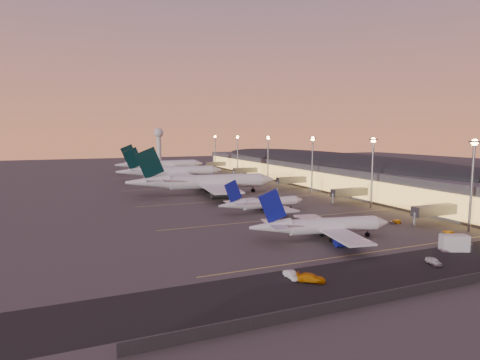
% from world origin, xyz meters
% --- Properties ---
extents(ground, '(700.00, 700.00, 0.00)m').
position_xyz_m(ground, '(0.00, 0.00, 0.00)').
color(ground, '#3F3C3A').
extents(airliner_narrow_south, '(38.46, 34.75, 13.76)m').
position_xyz_m(airliner_narrow_south, '(-7.10, -31.05, 3.56)').
color(airliner_narrow_south, silver).
rests_on(airliner_narrow_south, ground).
extents(airliner_narrow_north, '(33.80, 30.30, 12.07)m').
position_xyz_m(airliner_narrow_north, '(-5.12, 7.36, 3.12)').
color(airliner_narrow_north, silver).
rests_on(airliner_narrow_north, ground).
extents(airliner_wide_near, '(68.04, 62.34, 21.76)m').
position_xyz_m(airliner_wide_near, '(-11.54, 55.18, 5.60)').
color(airliner_wide_near, silver).
rests_on(airliner_wide_near, ground).
extents(airliner_wide_mid, '(61.97, 56.44, 19.84)m').
position_xyz_m(airliner_wide_mid, '(-12.60, 113.93, 5.11)').
color(airliner_wide_mid, silver).
rests_on(airliner_wide_mid, ground).
extents(airliner_wide_far, '(62.90, 57.24, 20.15)m').
position_xyz_m(airliner_wide_far, '(-7.75, 166.66, 5.19)').
color(airliner_wide_far, silver).
rests_on(airliner_wide_far, ground).
extents(terminal_building, '(56.35, 255.00, 17.46)m').
position_xyz_m(terminal_building, '(61.84, 72.47, 8.78)').
color(terminal_building, '#4C4D51').
rests_on(terminal_building, ground).
extents(light_masts, '(2.20, 217.20, 25.90)m').
position_xyz_m(light_masts, '(36.00, 65.00, 17.55)').
color(light_masts, gray).
rests_on(light_masts, ground).
extents(radar_tower, '(9.00, 9.00, 32.50)m').
position_xyz_m(radar_tower, '(10.00, 260.00, 21.87)').
color(radar_tower, silver).
rests_on(radar_tower, ground).
extents(service_lane, '(260.00, 16.00, 0.01)m').
position_xyz_m(service_lane, '(0.00, -56.00, 0.01)').
color(service_lane, black).
rests_on(service_lane, ground).
extents(lane_markings, '(90.00, 180.36, 0.00)m').
position_xyz_m(lane_markings, '(0.00, 40.00, 0.01)').
color(lane_markings, '#D8C659').
rests_on(lane_markings, ground).
extents(fence, '(124.00, 0.12, 2.00)m').
position_xyz_m(fence, '(-0.00, -68.00, 1.00)').
color(fence, '#2D2D30').
rests_on(fence, ground).
extents(baggage_tug_a, '(3.86, 2.71, 1.07)m').
position_xyz_m(baggage_tug_a, '(26.97, -40.40, 0.49)').
color(baggage_tug_a, orange).
rests_on(baggage_tug_a, ground).
extents(baggage_tug_b, '(3.48, 1.63, 1.02)m').
position_xyz_m(baggage_tug_b, '(24.54, -24.14, 0.47)').
color(baggage_tug_b, orange).
rests_on(baggage_tug_b, ground).
extents(catering_truck_a, '(7.22, 5.18, 3.80)m').
position_xyz_m(catering_truck_a, '(16.26, -51.75, 1.78)').
color(catering_truck_a, silver).
rests_on(catering_truck_a, ground).
extents(service_van_a, '(1.67, 4.35, 1.42)m').
position_xyz_m(service_van_a, '(-28.41, -52.57, 0.71)').
color(service_van_a, silver).
rests_on(service_van_a, ground).
extents(service_van_b, '(5.57, 5.02, 1.56)m').
position_xyz_m(service_van_b, '(-25.98, -55.47, 0.78)').
color(service_van_b, orange).
rests_on(service_van_b, ground).
extents(service_van_c, '(2.72, 4.50, 1.43)m').
position_xyz_m(service_van_c, '(3.31, -57.05, 0.72)').
color(service_van_c, silver).
rests_on(service_van_c, ground).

